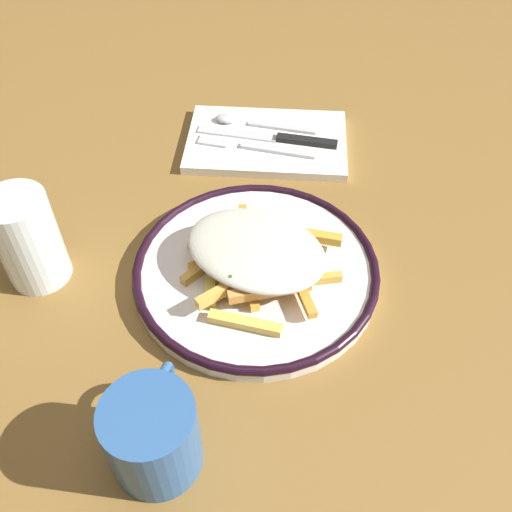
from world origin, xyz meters
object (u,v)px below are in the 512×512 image
knife (279,138)px  spoon (247,122)px  plate (256,270)px  fork (256,147)px  water_glass (28,239)px  fries_heap (258,255)px  coffee_mug (153,435)px  napkin (267,142)px

knife → spoon: bearing=59.1°
plate → fork: 0.23m
spoon → water_glass: 0.38m
fork → spoon: (0.06, 0.02, 0.00)m
fork → water_glass: bearing=139.5°
fries_heap → coffee_mug: 0.24m
water_glass → coffee_mug: water_glass is taller
fries_heap → napkin: bearing=5.0°
plate → coffee_mug: coffee_mug is taller
knife → water_glass: water_glass is taller
fork → coffee_mug: coffee_mug is taller
plate → fries_heap: fries_heap is taller
coffee_mug → fries_heap: bearing=-15.0°
fries_heap → knife: fries_heap is taller
plate → spoon: (0.29, 0.06, 0.01)m
napkin → spoon: (0.03, 0.03, 0.01)m
fork → plate: bearing=-172.0°
knife → coffee_mug: coffee_mug is taller
fries_heap → napkin: 0.26m
coffee_mug → fork: bearing=-3.3°
fries_heap → spoon: size_ratio=1.30×
plate → napkin: (0.26, 0.02, -0.00)m
napkin → spoon: spoon is taller
fork → knife: (0.03, -0.03, 0.00)m
knife → coffee_mug: 0.49m
fries_heap → fork: (0.23, 0.04, -0.03)m
plate → napkin: size_ratio=1.24×
water_glass → coffee_mug: size_ratio=1.06×
knife → water_glass: size_ratio=1.76×
fries_heap → coffee_mug: coffee_mug is taller
fork → knife: bearing=-50.5°
spoon → coffee_mug: coffee_mug is taller
knife → spoon: 0.06m
napkin → coffee_mug: size_ratio=2.10×
spoon → coffee_mug: (-0.52, 0.00, 0.03)m
knife → fries_heap: bearing=-179.1°
knife → water_glass: bearing=138.4°
fries_heap → water_glass: 0.26m
napkin → knife: bearing=-93.8°
fork → knife: 0.04m
fries_heap → coffee_mug: (-0.23, 0.06, 0.01)m
water_glass → spoon: bearing=-32.2°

